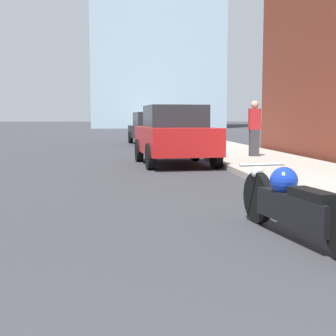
{
  "coord_description": "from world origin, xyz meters",
  "views": [
    {
      "loc": [
        0.91,
        -0.11,
        1.35
      ],
      "look_at": [
        1.6,
        6.32,
        0.66
      ],
      "focal_mm": 50.0,
      "sensor_mm": 36.0,
      "label": 1
    }
  ],
  "objects_px": {
    "parked_car_red": "(175,135)",
    "pedestrian": "(254,128)",
    "motorcycle": "(294,204)",
    "parked_car_black": "(149,128)"
  },
  "relations": [
    {
      "from": "motorcycle",
      "to": "parked_car_red",
      "type": "bearing_deg",
      "value": 81.97
    },
    {
      "from": "parked_car_black",
      "to": "pedestrian",
      "type": "height_order",
      "value": "pedestrian"
    },
    {
      "from": "motorcycle",
      "to": "parked_car_black",
      "type": "height_order",
      "value": "parked_car_black"
    },
    {
      "from": "parked_car_red",
      "to": "pedestrian",
      "type": "bearing_deg",
      "value": 15.72
    },
    {
      "from": "parked_car_red",
      "to": "pedestrian",
      "type": "xyz_separation_m",
      "value": [
        2.66,
        0.99,
        0.19
      ]
    },
    {
      "from": "parked_car_red",
      "to": "parked_car_black",
      "type": "xyz_separation_m",
      "value": [
        -0.04,
        10.79,
        -0.04
      ]
    },
    {
      "from": "motorcycle",
      "to": "parked_car_red",
      "type": "height_order",
      "value": "parked_car_red"
    },
    {
      "from": "motorcycle",
      "to": "parked_car_black",
      "type": "relative_size",
      "value": 0.57
    },
    {
      "from": "parked_car_red",
      "to": "pedestrian",
      "type": "height_order",
      "value": "pedestrian"
    },
    {
      "from": "motorcycle",
      "to": "pedestrian",
      "type": "xyz_separation_m",
      "value": [
        2.36,
        9.55,
        0.66
      ]
    }
  ]
}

